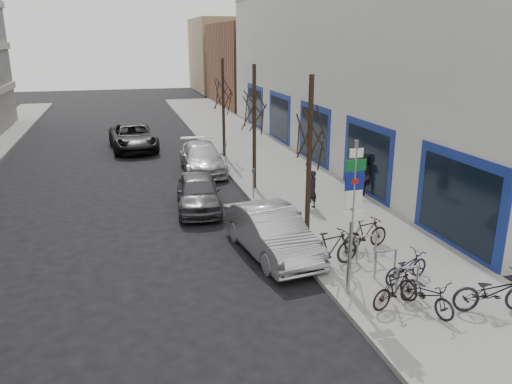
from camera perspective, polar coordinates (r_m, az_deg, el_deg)
ground at (r=12.77m, az=0.32°, el=-13.48°), size 120.00×120.00×0.00m
sidewalk_east at (r=22.82m, az=4.42°, el=0.71°), size 5.00×70.00×0.15m
commercial_building at (r=33.29m, az=22.16°, el=13.31°), size 20.00×32.00×10.00m
brick_building_far at (r=53.11m, az=2.23°, el=14.39°), size 12.00×14.00×8.00m
tan_building_far at (r=67.65m, az=-1.31°, el=15.41°), size 13.00×12.00×9.00m
highway_sign_pole at (r=12.53m, az=10.98°, el=-2.03°), size 0.55×0.10×4.20m
bike_rack at (r=14.32m, az=14.58°, el=-7.54°), size 0.66×2.26×0.83m
tree_near at (r=15.34m, az=6.23°, el=8.02°), size 1.80×1.80×5.50m
tree_mid at (r=21.46m, az=-0.20°, el=10.70°), size 1.80×1.80×5.50m
tree_far at (r=27.76m, az=-3.80°, el=12.12°), size 1.80×1.80×5.50m
meter_front at (r=15.56m, az=4.98°, el=-3.99°), size 0.10×0.08×1.27m
meter_mid at (r=20.54m, az=-0.31°, el=1.33°), size 0.10×0.08×1.27m
meter_back at (r=25.73m, az=-3.51°, el=4.54°), size 0.10×0.08×1.27m
bike_near_left at (r=12.97m, az=18.95°, el=-10.67°), size 0.94×1.73×1.01m
bike_near_right at (r=12.95m, az=15.71°, el=-10.58°), size 1.63×0.89×0.95m
bike_mid_curb at (r=14.27m, az=16.82°, el=-7.95°), size 1.66×0.94×0.97m
bike_mid_inner at (r=14.55m, az=8.59°, el=-6.45°), size 1.99×1.00×1.16m
bike_far_curb at (r=13.48m, az=25.49°, el=-9.94°), size 2.04×1.03×1.19m
bike_far_inner at (r=16.03m, az=12.45°, el=-4.66°), size 1.77×0.87×1.03m
parked_car_front at (r=15.57m, az=1.77°, el=-4.57°), size 2.18×4.72×1.50m
parked_car_mid at (r=19.82m, az=-6.63°, el=-0.00°), size 2.08×4.30×1.41m
parked_car_back at (r=25.50m, az=-6.16°, el=3.90°), size 2.16×5.01×1.44m
lane_car at (r=31.46m, az=-13.87°, el=6.12°), size 2.99×5.73×1.54m
pedestrian_near at (r=19.42m, az=6.35°, el=0.28°), size 0.66×0.56×1.53m
pedestrian_far at (r=21.52m, az=12.24°, el=2.01°), size 0.69×0.49×1.77m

